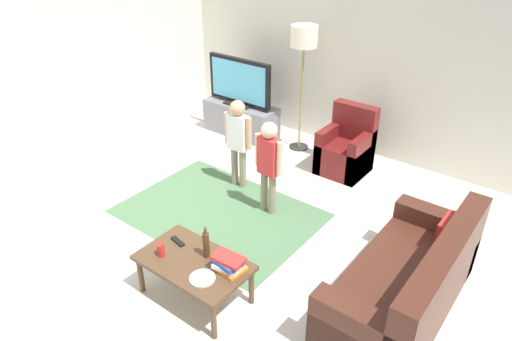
# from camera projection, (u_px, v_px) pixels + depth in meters

# --- Properties ---
(ground) EXTENTS (7.80, 7.80, 0.00)m
(ground) POSITION_uv_depth(u_px,v_px,m) (221.00, 246.00, 4.94)
(ground) COLOR beige
(wall_back) EXTENTS (6.00, 0.12, 2.70)m
(wall_back) POSITION_uv_depth(u_px,v_px,m) (364.00, 57.00, 6.34)
(wall_back) COLOR silver
(wall_back) RESTS_ON ground
(wall_left) EXTENTS (0.12, 6.00, 2.70)m
(wall_left) POSITION_uv_depth(u_px,v_px,m) (38.00, 69.00, 5.87)
(wall_left) COLOR silver
(wall_left) RESTS_ON ground
(area_rug) EXTENTS (2.20, 1.60, 0.01)m
(area_rug) POSITION_uv_depth(u_px,v_px,m) (219.00, 213.00, 5.47)
(area_rug) COLOR #4C724C
(area_rug) RESTS_ON ground
(tv_stand) EXTENTS (1.20, 0.44, 0.50)m
(tv_stand) POSITION_uv_depth(u_px,v_px,m) (241.00, 119.00, 7.26)
(tv_stand) COLOR slate
(tv_stand) RESTS_ON ground
(tv) EXTENTS (1.10, 0.28, 0.71)m
(tv) POSITION_uv_depth(u_px,v_px,m) (239.00, 82.00, 6.94)
(tv) COLOR black
(tv) RESTS_ON tv_stand
(couch) EXTENTS (0.80, 1.80, 0.86)m
(couch) POSITION_uv_depth(u_px,v_px,m) (411.00, 287.00, 4.01)
(couch) COLOR #472319
(couch) RESTS_ON ground
(armchair) EXTENTS (0.60, 0.60, 0.90)m
(armchair) POSITION_uv_depth(u_px,v_px,m) (347.00, 150.00, 6.22)
(armchair) COLOR maroon
(armchair) RESTS_ON ground
(floor_lamp) EXTENTS (0.36, 0.36, 1.78)m
(floor_lamp) POSITION_uv_depth(u_px,v_px,m) (304.00, 43.00, 6.20)
(floor_lamp) COLOR #262626
(floor_lamp) RESTS_ON ground
(child_near_tv) EXTENTS (0.39, 0.19, 1.15)m
(child_near_tv) POSITION_uv_depth(u_px,v_px,m) (238.00, 136.00, 5.69)
(child_near_tv) COLOR gray
(child_near_tv) RESTS_ON ground
(child_center) EXTENTS (0.38, 0.18, 1.13)m
(child_center) POSITION_uv_depth(u_px,v_px,m) (269.00, 160.00, 5.18)
(child_center) COLOR gray
(child_center) RESTS_ON ground
(coffee_table) EXTENTS (1.00, 0.60, 0.42)m
(coffee_table) POSITION_uv_depth(u_px,v_px,m) (194.00, 265.00, 4.13)
(coffee_table) COLOR #513823
(coffee_table) RESTS_ON ground
(book_stack) EXTENTS (0.29, 0.23, 0.14)m
(book_stack) POSITION_uv_depth(u_px,v_px,m) (229.00, 263.00, 3.97)
(book_stack) COLOR orange
(book_stack) RESTS_ON coffee_table
(bottle) EXTENTS (0.06, 0.06, 0.31)m
(bottle) POSITION_uv_depth(u_px,v_px,m) (206.00, 244.00, 4.10)
(bottle) COLOR #4C3319
(bottle) RESTS_ON coffee_table
(tv_remote) EXTENTS (0.18, 0.08, 0.02)m
(tv_remote) POSITION_uv_depth(u_px,v_px,m) (178.00, 241.00, 4.33)
(tv_remote) COLOR black
(tv_remote) RESTS_ON coffee_table
(soda_can) EXTENTS (0.07, 0.07, 0.12)m
(soda_can) POSITION_uv_depth(u_px,v_px,m) (161.00, 250.00, 4.14)
(soda_can) COLOR red
(soda_can) RESTS_ON coffee_table
(plate) EXTENTS (0.22, 0.22, 0.02)m
(plate) POSITION_uv_depth(u_px,v_px,m) (202.00, 278.00, 3.90)
(plate) COLOR white
(plate) RESTS_ON coffee_table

